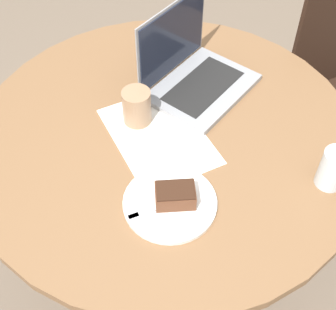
% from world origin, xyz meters
% --- Properties ---
extents(ground_plane, '(12.00, 12.00, 0.00)m').
position_xyz_m(ground_plane, '(0.00, 0.00, 0.00)').
color(ground_plane, '#6B5B4C').
extents(dining_table, '(1.11, 1.11, 0.75)m').
position_xyz_m(dining_table, '(0.00, 0.00, 0.62)').
color(dining_table, brown).
rests_on(dining_table, ground_plane).
extents(paper_document, '(0.39, 0.32, 0.00)m').
position_xyz_m(paper_document, '(0.02, -0.03, 0.75)').
color(paper_document, white).
rests_on(paper_document, dining_table).
extents(plate, '(0.24, 0.24, 0.01)m').
position_xyz_m(plate, '(0.25, -0.04, 0.76)').
color(plate, white).
rests_on(plate, dining_table).
extents(cake_slice, '(0.08, 0.11, 0.05)m').
position_xyz_m(cake_slice, '(0.25, -0.03, 0.79)').
color(cake_slice, brown).
rests_on(cake_slice, plate).
extents(fork, '(0.05, 0.17, 0.00)m').
position_xyz_m(fork, '(0.27, -0.09, 0.76)').
color(fork, silver).
rests_on(fork, plate).
extents(coffee_glass, '(0.08, 0.08, 0.11)m').
position_xyz_m(coffee_glass, '(-0.06, -0.07, 0.80)').
color(coffee_glass, '#997556').
rests_on(coffee_glass, dining_table).
extents(water_glass, '(0.07, 0.07, 0.11)m').
position_xyz_m(water_glass, '(0.27, 0.37, 0.81)').
color(water_glass, silver).
rests_on(water_glass, dining_table).
extents(laptop, '(0.38, 0.40, 0.25)m').
position_xyz_m(laptop, '(-0.17, 0.12, 0.80)').
color(laptop, gray).
rests_on(laptop, dining_table).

